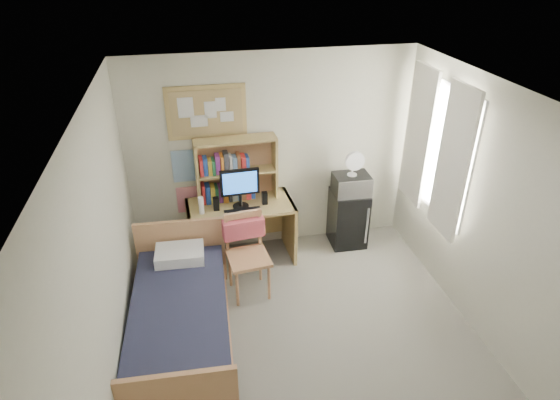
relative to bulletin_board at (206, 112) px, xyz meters
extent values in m
cube|color=gray|center=(0.78, -2.08, -1.93)|extent=(3.60, 4.20, 0.02)
cube|color=white|center=(0.78, -2.08, 0.68)|extent=(3.60, 4.20, 0.02)
cube|color=beige|center=(0.78, 0.02, -0.62)|extent=(3.60, 0.04, 2.60)
cube|color=beige|center=(-1.02, -2.08, -0.62)|extent=(0.04, 4.20, 2.60)
cube|color=beige|center=(2.58, -2.08, -0.62)|extent=(0.04, 4.20, 2.60)
cube|color=white|center=(2.53, -0.88, -0.32)|extent=(0.10, 1.40, 1.70)
cube|color=white|center=(2.50, -1.28, -0.32)|extent=(0.04, 0.55, 1.70)
cube|color=white|center=(2.50, -0.48, -0.32)|extent=(0.04, 0.55, 1.70)
cube|color=tan|center=(0.00, 0.00, 0.00)|extent=(0.94, 0.03, 0.64)
cube|color=#2966A4|center=(-0.32, 0.01, -0.67)|extent=(0.30, 0.01, 0.42)
cube|color=#C72341|center=(-0.32, 0.01, -1.14)|extent=(0.28, 0.01, 0.36)
cube|color=tan|center=(0.31, -0.33, -1.51)|extent=(1.34, 0.71, 0.82)
cube|color=tan|center=(0.30, -1.02, -1.41)|extent=(0.55, 0.55, 1.01)
cube|color=black|center=(1.77, -0.24, -1.53)|extent=(0.47, 0.47, 0.78)
cube|color=#1C1E33|center=(-0.50, -1.68, -1.65)|extent=(1.08, 2.01, 0.54)
cube|color=tan|center=(0.30, -0.18, -0.69)|extent=(1.00, 0.29, 0.81)
cube|color=black|center=(0.31, -0.39, -0.85)|extent=(0.47, 0.06, 0.50)
cube|color=black|center=(0.31, -0.53, -1.09)|extent=(0.45, 0.16, 0.02)
cube|color=black|center=(0.01, -0.40, -1.02)|extent=(0.07, 0.07, 0.17)
cube|color=black|center=(0.61, -0.38, -1.02)|extent=(0.07, 0.07, 0.16)
cylinder|color=white|center=(-0.17, -0.45, -0.99)|extent=(0.07, 0.07, 0.22)
cube|color=#E05560|center=(0.28, -0.82, -1.14)|extent=(0.49, 0.19, 0.23)
cube|color=silver|center=(1.77, -0.26, -1.01)|extent=(0.47, 0.36, 0.26)
cylinder|color=white|center=(1.77, -0.26, -0.72)|extent=(0.25, 0.25, 0.31)
cube|color=white|center=(-0.46, -0.94, -1.32)|extent=(0.55, 0.40, 0.13)
camera|label=1|loc=(-0.24, -5.36, 1.77)|focal=30.00mm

